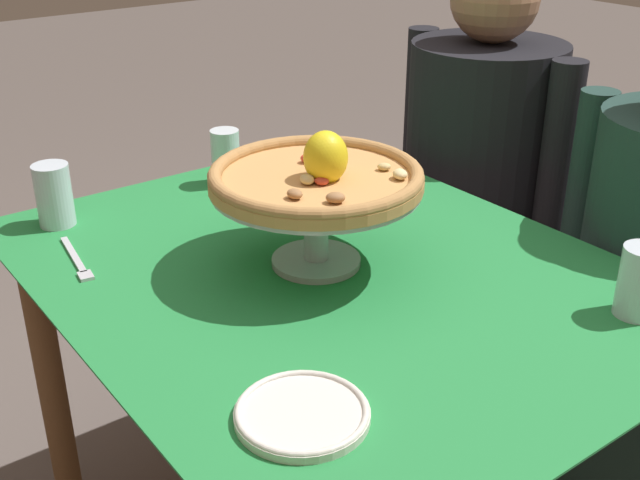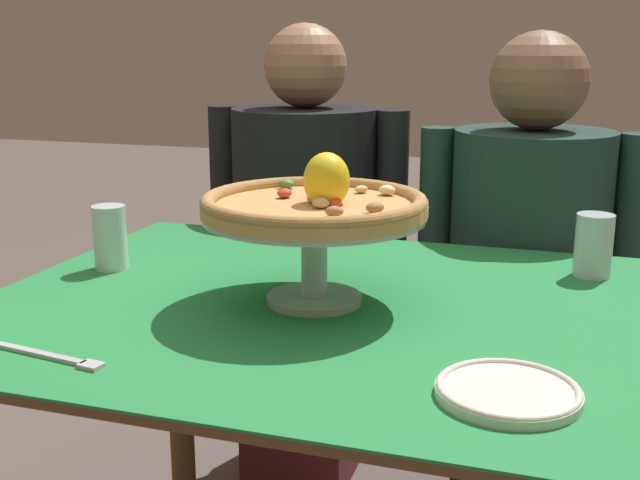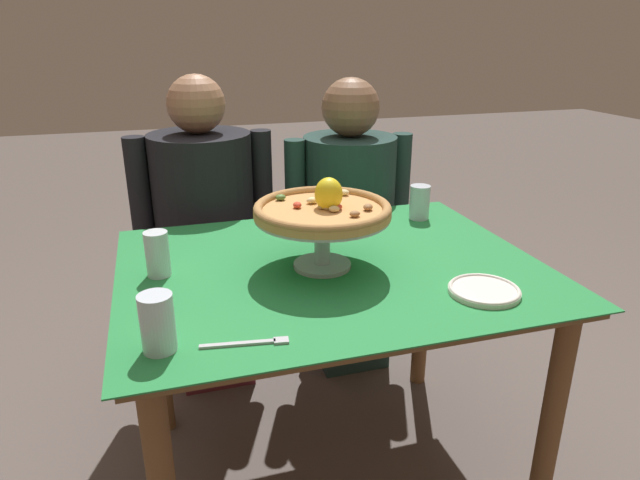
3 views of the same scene
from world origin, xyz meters
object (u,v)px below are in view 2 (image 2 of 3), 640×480
object	(u,v)px
pizza_stand	(314,239)
water_glass_side_left	(110,241)
side_plate	(508,391)
dinner_fork	(54,357)
diner_left	(306,259)
pizza	(315,202)
diner_right	(525,290)
water_glass_back_right	(593,250)

from	to	relation	value
pizza_stand	water_glass_side_left	size ratio (longest dim) A/B	2.96
pizza_stand	side_plate	size ratio (longest dim) A/B	2.04
water_glass_side_left	dinner_fork	xyz separation A→B (m)	(0.17, -0.42, -0.05)
water_glass_side_left	diner_left	xyz separation A→B (m)	(0.18, 0.64, -0.19)
water_glass_side_left	diner_left	size ratio (longest dim) A/B	0.10
pizza	side_plate	xyz separation A→B (m)	(0.34, -0.28, -0.16)
water_glass_side_left	pizza_stand	bearing A→B (deg)	-9.48
side_plate	diner_left	world-z (taller)	diner_left
diner_right	dinner_fork	bearing A→B (deg)	-119.89
water_glass_side_left	dinner_fork	distance (m)	0.46
water_glass_side_left	diner_right	world-z (taller)	diner_right
dinner_fork	diner_left	distance (m)	1.07
side_plate	diner_left	distance (m)	1.16
water_glass_side_left	water_glass_back_right	world-z (taller)	water_glass_side_left
dinner_fork	pizza	bearing A→B (deg)	52.39
water_glass_back_right	diner_left	bearing A→B (deg)	150.23
pizza	diner_left	bearing A→B (deg)	110.11
diner_left	dinner_fork	bearing A→B (deg)	-90.40
water_glass_side_left	side_plate	world-z (taller)	water_glass_side_left
dinner_fork	diner_right	distance (m)	1.17
water_glass_side_left	diner_left	distance (m)	0.69
pizza_stand	diner_right	distance (m)	0.78
pizza_stand	diner_left	distance (m)	0.79
side_plate	diner_left	bearing A→B (deg)	121.33
side_plate	dinner_fork	xyz separation A→B (m)	(-0.61, -0.07, -0.01)
water_glass_back_right	dinner_fork	distance (m)	0.97
diner_right	pizza	bearing A→B (deg)	-115.28
pizza	diner_left	world-z (taller)	diner_left
pizza_stand	dinner_fork	size ratio (longest dim) A/B	1.94
dinner_fork	diner_left	size ratio (longest dim) A/B	0.16
pizza	diner_right	world-z (taller)	diner_right
pizza	dinner_fork	bearing A→B (deg)	-127.61
water_glass_back_right	diner_right	bearing A→B (deg)	110.58
pizza	diner_left	xyz separation A→B (m)	(-0.26, 0.71, -0.31)
side_plate	diner_right	xyz separation A→B (m)	(-0.03, 0.94, -0.16)
pizza_stand	pizza	size ratio (longest dim) A/B	0.99
water_glass_back_right	diner_left	size ratio (longest dim) A/B	0.10
water_glass_side_left	dinner_fork	size ratio (longest dim) A/B	0.66
pizza_stand	water_glass_back_right	distance (m)	0.55
pizza	water_glass_side_left	world-z (taller)	pizza
diner_right	side_plate	bearing A→B (deg)	-88.25
pizza	diner_right	xyz separation A→B (m)	(0.31, 0.66, -0.32)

